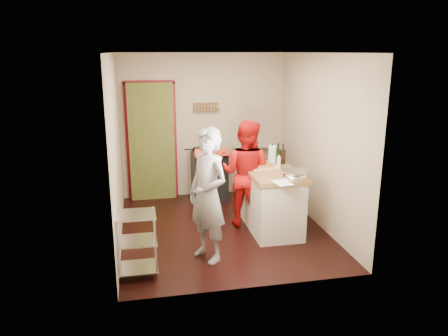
{
  "coord_description": "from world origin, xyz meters",
  "views": [
    {
      "loc": [
        -1.21,
        -6.07,
        2.62
      ],
      "look_at": [
        0.03,
        0.0,
        0.96
      ],
      "focal_mm": 35.0,
      "sensor_mm": 36.0,
      "label": 1
    }
  ],
  "objects_px": {
    "stove": "(209,175)",
    "island": "(272,199)",
    "wire_shelving": "(136,242)",
    "person_stripe": "(208,195)",
    "person_red": "(246,174)"
  },
  "relations": [
    {
      "from": "person_red",
      "to": "island",
      "type": "bearing_deg",
      "value": 176.26
    },
    {
      "from": "wire_shelving",
      "to": "person_stripe",
      "type": "distance_m",
      "value": 1.04
    },
    {
      "from": "wire_shelving",
      "to": "person_stripe",
      "type": "xyz_separation_m",
      "value": [
        0.91,
        0.27,
        0.43
      ]
    },
    {
      "from": "island",
      "to": "wire_shelving",
      "type": "bearing_deg",
      "value": -152.81
    },
    {
      "from": "island",
      "to": "person_red",
      "type": "relative_size",
      "value": 0.84
    },
    {
      "from": "stove",
      "to": "person_stripe",
      "type": "bearing_deg",
      "value": -100.07
    },
    {
      "from": "stove",
      "to": "island",
      "type": "bearing_deg",
      "value": -67.02
    },
    {
      "from": "wire_shelving",
      "to": "person_red",
      "type": "xyz_separation_m",
      "value": [
        1.67,
        1.3,
        0.38
      ]
    },
    {
      "from": "stove",
      "to": "island",
      "type": "relative_size",
      "value": 0.73
    },
    {
      "from": "stove",
      "to": "island",
      "type": "height_order",
      "value": "island"
    },
    {
      "from": "stove",
      "to": "person_stripe",
      "type": "distance_m",
      "value": 2.42
    },
    {
      "from": "person_stripe",
      "to": "person_red",
      "type": "relative_size",
      "value": 1.05
    },
    {
      "from": "person_red",
      "to": "stove",
      "type": "bearing_deg",
      "value": -40.27
    },
    {
      "from": "stove",
      "to": "wire_shelving",
      "type": "xyz_separation_m",
      "value": [
        -1.33,
        -2.62,
        -0.01
      ]
    },
    {
      "from": "wire_shelving",
      "to": "island",
      "type": "relative_size",
      "value": 0.58
    }
  ]
}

